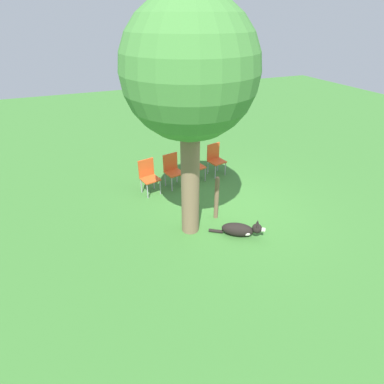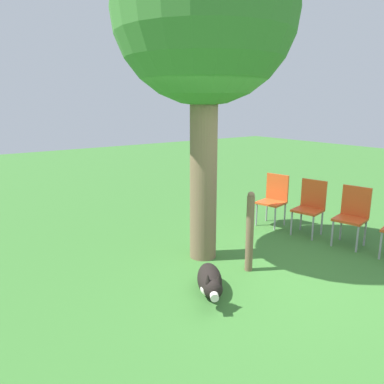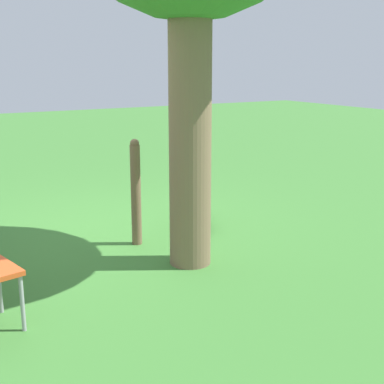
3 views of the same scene
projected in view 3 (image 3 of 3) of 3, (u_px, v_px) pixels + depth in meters
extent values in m
plane|color=#38702D|center=(112.00, 238.00, 5.71)|extent=(30.00, 30.00, 0.00)
cylinder|color=#7A6047|center=(190.00, 118.00, 4.71)|extent=(0.38, 0.38, 2.70)
ellipsoid|color=black|center=(196.00, 216.00, 6.01)|extent=(0.63, 0.74, 0.30)
ellipsoid|color=silver|center=(196.00, 212.00, 6.20)|extent=(0.34, 0.34, 0.18)
sphere|color=black|center=(197.00, 199.00, 6.39)|extent=(0.30, 0.30, 0.21)
cylinder|color=silver|center=(198.00, 198.00, 6.51)|extent=(0.13, 0.13, 0.09)
cone|color=black|center=(192.00, 188.00, 6.36)|extent=(0.07, 0.07, 0.10)
cone|color=black|center=(202.00, 188.00, 6.35)|extent=(0.07, 0.07, 0.10)
cylinder|color=black|center=(193.00, 239.00, 5.58)|extent=(0.23, 0.30, 0.07)
cylinder|color=brown|center=(136.00, 195.00, 5.42)|extent=(0.10, 0.10, 1.03)
sphere|color=brown|center=(135.00, 143.00, 5.30)|extent=(0.09, 0.09, 0.09)
cylinder|color=#99999E|center=(0.00, 287.00, 3.98)|extent=(0.03, 0.03, 0.42)
cylinder|color=#99999E|center=(22.00, 303.00, 3.71)|extent=(0.03, 0.03, 0.42)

